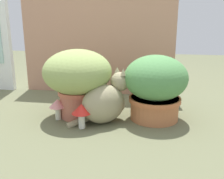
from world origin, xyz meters
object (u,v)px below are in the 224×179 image
mushroom_ornament_red (81,111)px  mushroom_ornament_pink (58,105)px  cat (106,102)px  leafy_planter (155,86)px  grass_planter (78,77)px

mushroom_ornament_red → mushroom_ornament_pink: size_ratio=1.10×
cat → mushroom_ornament_red: size_ratio=2.60×
leafy_planter → cat: leafy_planter is taller
mushroom_ornament_pink → cat: bearing=2.1°
grass_planter → leafy_planter: size_ratio=1.07×
leafy_planter → mushroom_ornament_red: size_ratio=2.76×
leafy_planter → mushroom_ornament_red: 0.45m
cat → mushroom_ornament_pink: size_ratio=2.86×
grass_planter → mushroom_ornament_pink: bearing=-144.0°
grass_planter → mushroom_ornament_pink: size_ratio=3.25×
grass_planter → mushroom_ornament_pink: grass_planter is taller
mushroom_ornament_red → leafy_planter: bearing=28.0°
grass_planter → mushroom_ornament_red: 0.23m
grass_planter → mushroom_ornament_red: grass_planter is taller
cat → mushroom_ornament_pink: (-0.29, -0.01, -0.03)m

